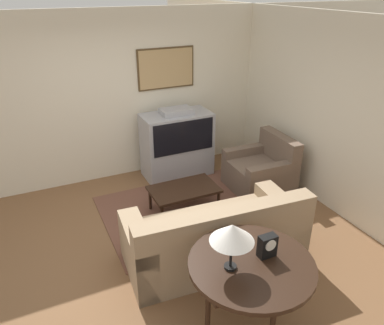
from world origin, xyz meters
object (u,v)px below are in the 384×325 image
Objects in this scene: mantel_clock at (267,246)px; armchair at (261,172)px; coffee_table at (184,191)px; couch at (215,238)px; table_lamp at (232,233)px; tv at (177,144)px; console_table at (251,269)px.

armchair is at bearing 55.58° from mantel_clock.
coffee_table is (-1.39, -0.09, 0.04)m from armchair.
couch is 1.35m from table_lamp.
coffee_table is (0.10, 1.13, 0.02)m from couch.
tv is 2.64× the size of table_lamp.
table_lamp is at bearing -103.28° from coffee_table.
tv reaches higher than console_table.
mantel_clock is at bearing -0.16° from table_lamp.
armchair is 0.97× the size of coffee_table.
table_lamp reaches higher than coffee_table.
table_lamp is at bearing -38.61° from armchair.
mantel_clock is at bearing -32.49° from armchair.
armchair is 2.82m from console_table.
console_table is at bearing 83.42° from couch.
mantel_clock is at bearing 92.90° from couch.
couch reaches higher than console_table.
tv is at bearing -97.65° from couch.
couch is 1.10m from console_table.
couch reaches higher than coffee_table.
console_table is (-0.29, -2.13, 0.40)m from coffee_table.
tv is 1.27× the size of armchair.
armchair is 1.39m from coffee_table.
console_table is at bearing -171.53° from mantel_clock.
table_lamp is 0.45m from mantel_clock.
tv reaches higher than mantel_clock.
tv is 5.53× the size of mantel_clock.
tv is 3.29m from mantel_clock.
couch is at bearing -101.87° from tv.
armchair is 3.03m from table_lamp.
table_lamp is at bearing -105.08° from tv.
couch is 1.89× the size of console_table.
coffee_table is at bearing -84.22° from armchair.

